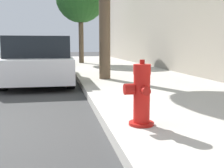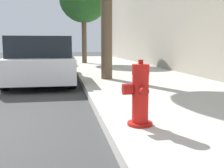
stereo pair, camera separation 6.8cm
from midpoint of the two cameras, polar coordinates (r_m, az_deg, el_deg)
fire_hydrant at (r=3.38m, az=5.33°, el=-2.31°), size 0.37×0.39×0.79m
parked_car_near at (r=8.46m, az=-14.67°, el=4.56°), size 1.84×4.17×1.33m
parked_car_mid at (r=14.99m, az=-13.48°, el=6.13°), size 1.71×4.20×1.41m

